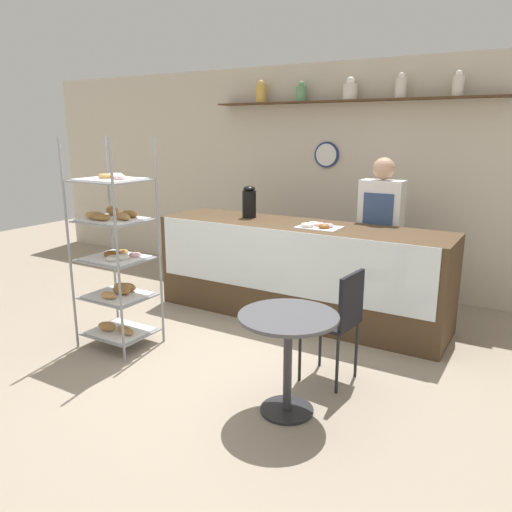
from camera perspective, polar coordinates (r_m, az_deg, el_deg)
The scene contains 9 objects.
ground_plane at distance 4.30m, azimuth -3.26°, elevation -12.26°, with size 14.00×14.00×0.00m, color gray.
back_wall at distance 6.23m, azimuth 10.44°, elevation 8.93°, with size 10.00×0.30×2.70m.
display_counter at distance 5.20m, azimuth 4.87°, elevation -1.70°, with size 3.04×0.77×0.99m.
pastry_rack at distance 4.57m, azimuth -15.72°, elevation -0.06°, with size 0.61×0.52×1.86m.
person_worker at distance 5.35m, azimuth 13.99°, elevation 2.88°, with size 0.44×0.23×1.65m.
cafe_table at distance 3.42m, azimuth 3.68°, elevation -9.53°, with size 0.68×0.68×0.72m.
cafe_chair at distance 3.85m, azimuth 9.53°, elevation -6.64°, with size 0.41×0.41×0.90m.
coffee_carafe at distance 5.43m, azimuth -0.79°, elevation 6.17°, with size 0.15×0.15×0.34m.
donut_tray_counter at distance 4.90m, azimuth 7.12°, elevation 3.43°, with size 0.41×0.29×0.05m.
Camera 1 is at (2.18, -3.18, 1.91)m, focal length 35.00 mm.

